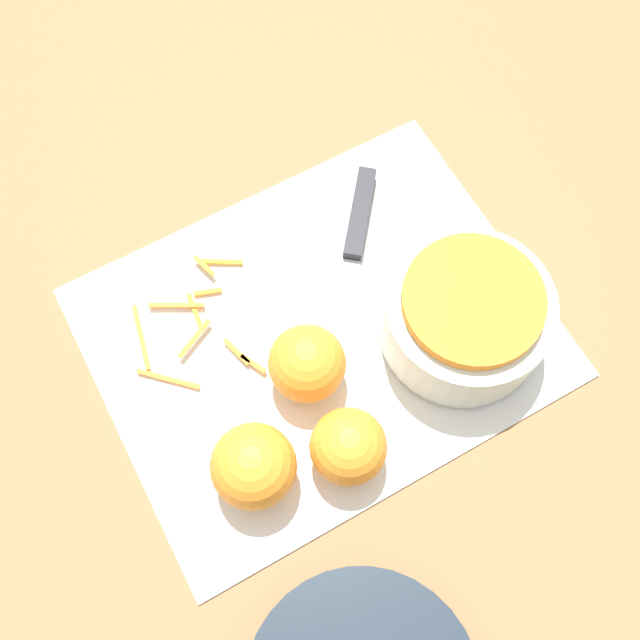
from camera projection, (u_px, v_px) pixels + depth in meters
ground_plane at (320, 333)px, 0.79m from camera, size 4.00×4.00×0.00m
cutting_board at (320, 332)px, 0.78m from camera, size 0.45×0.36×0.01m
bowl_speckled at (466, 316)px, 0.74m from camera, size 0.17×0.17×0.09m
knife at (356, 234)px, 0.81m from camera, size 0.17×0.21×0.02m
orange_left at (307, 363)px, 0.73m from camera, size 0.08×0.08×0.08m
orange_right at (348, 447)px, 0.70m from camera, size 0.07×0.07×0.07m
orange_back at (254, 466)px, 0.69m from camera, size 0.08×0.08×0.08m
peel_pile at (191, 324)px, 0.78m from camera, size 0.15×0.15×0.01m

